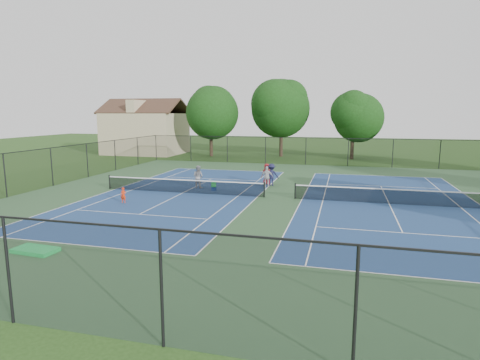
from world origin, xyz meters
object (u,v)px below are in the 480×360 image
(tree_back_b, at_px, (282,106))
(ball_hopper, at_px, (214,184))
(child_player, at_px, (123,195))
(ball_crate, at_px, (214,189))
(tree_back_c, at_px, (354,115))
(bystander_a, at_px, (267,177))
(instructor, at_px, (198,177))
(bystander_b, at_px, (271,175))
(bystander_c, at_px, (267,174))
(clapboard_house, at_px, (146,132))
(tree_back_a, at_px, (211,110))

(tree_back_b, relative_size, ball_hopper, 23.17)
(child_player, relative_size, ball_crate, 2.87)
(tree_back_c, relative_size, bystander_a, 5.15)
(instructor, bearing_deg, tree_back_b, -82.38)
(child_player, height_order, bystander_a, bystander_a)
(instructor, distance_m, ball_crate, 1.77)
(ball_crate, bearing_deg, bystander_b, 38.64)
(child_player, xyz_separation_m, ball_crate, (4.27, 5.43, -0.36))
(bystander_c, height_order, ball_crate, bystander_c)
(tree_back_b, xyz_separation_m, ball_crate, (-1.16, -24.54, -6.46))
(clapboard_house, height_order, ball_hopper, clapboard_house)
(clapboard_house, bearing_deg, ball_crate, -52.84)
(tree_back_b, height_order, bystander_c, tree_back_b)
(clapboard_house, relative_size, ball_crate, 31.05)
(clapboard_house, bearing_deg, tree_back_b, 3.01)
(bystander_a, distance_m, bystander_b, 0.78)
(instructor, xyz_separation_m, ball_hopper, (1.47, -0.65, -0.38))
(child_player, relative_size, bystander_a, 0.61)
(bystander_c, xyz_separation_m, ball_hopper, (-3.31, -3.52, -0.35))
(tree_back_a, relative_size, instructor, 5.26)
(child_player, distance_m, ball_hopper, 6.91)
(instructor, bearing_deg, bystander_c, -135.14)
(child_player, xyz_separation_m, bystander_b, (8.06, 8.45, 0.38))
(tree_back_b, bearing_deg, child_player, -100.28)
(clapboard_house, relative_size, instructor, 6.21)
(tree_back_a, xyz_separation_m, bystander_c, (11.15, -19.02, -5.19))
(instructor, bearing_deg, tree_back_a, -59.87)
(child_player, xyz_separation_m, ball_hopper, (4.27, 5.43, -0.01))
(tree_back_a, bearing_deg, child_player, -82.73)
(tree_back_a, bearing_deg, clapboard_house, 174.29)
(child_player, distance_m, bystander_b, 11.68)
(clapboard_house, relative_size, ball_hopper, 24.95)
(instructor, xyz_separation_m, bystander_a, (5.04, 1.62, -0.06))
(tree_back_b, relative_size, instructor, 5.76)
(instructor, bearing_deg, clapboard_house, -40.52)
(tree_back_b, height_order, child_player, tree_back_b)
(tree_back_b, xyz_separation_m, child_player, (-5.43, -29.96, -6.10))
(ball_hopper, bearing_deg, instructor, 156.07)
(ball_hopper, bearing_deg, child_player, -128.23)
(tree_back_a, xyz_separation_m, instructor, (6.37, -21.88, -5.17))
(bystander_a, bearing_deg, tree_back_a, -70.71)
(tree_back_a, height_order, ball_crate, tree_back_a)
(tree_back_c, height_order, ball_hopper, tree_back_c)
(tree_back_c, distance_m, bystander_a, 22.74)
(tree_back_c, distance_m, child_player, 32.74)
(tree_back_c, distance_m, clapboard_house, 28.10)
(tree_back_c, xyz_separation_m, bystander_b, (-6.37, -20.51, -4.60))
(tree_back_a, height_order, tree_back_b, tree_back_b)
(tree_back_c, bearing_deg, child_player, -116.49)
(tree_back_c, distance_m, bystander_b, 21.97)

